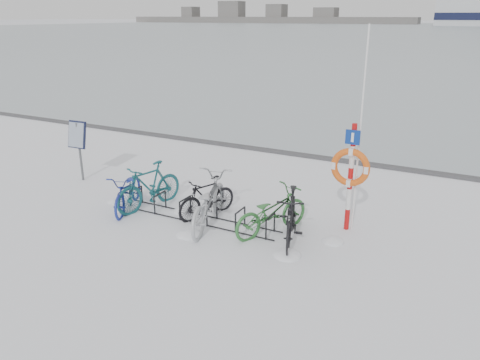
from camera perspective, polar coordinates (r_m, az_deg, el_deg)
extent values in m
plane|color=white|center=(10.85, -5.06, -4.81)|extent=(900.00, 900.00, 0.00)
cube|color=#A1ADB6|center=(163.44, 26.70, 15.94)|extent=(400.00, 298.00, 0.02)
cube|color=#3F3F42|center=(15.81, 6.44, 3.20)|extent=(400.00, 0.25, 0.10)
cylinder|color=black|center=(11.61, -13.22, -2.42)|extent=(0.04, 0.04, 0.44)
cylinder|color=black|center=(11.92, -11.86, -1.73)|extent=(0.04, 0.04, 0.44)
cylinder|color=black|center=(11.69, -12.61, -1.07)|extent=(0.04, 0.44, 0.04)
cylinder|color=black|center=(11.18, -10.39, -3.08)|extent=(0.04, 0.04, 0.44)
cylinder|color=black|center=(11.50, -9.06, -2.35)|extent=(0.04, 0.04, 0.44)
cylinder|color=black|center=(11.26, -9.78, -1.67)|extent=(0.04, 0.44, 0.04)
cylinder|color=black|center=(10.78, -7.34, -3.79)|extent=(0.04, 0.04, 0.44)
cylinder|color=black|center=(11.11, -6.06, -3.00)|extent=(0.04, 0.04, 0.44)
cylinder|color=black|center=(10.86, -6.74, -2.32)|extent=(0.04, 0.44, 0.04)
cylinder|color=black|center=(10.41, -4.07, -4.53)|extent=(0.04, 0.04, 0.44)
cylinder|color=black|center=(10.76, -2.85, -3.69)|extent=(0.04, 0.04, 0.44)
cylinder|color=black|center=(10.50, -3.47, -3.00)|extent=(0.04, 0.44, 0.04)
cylinder|color=black|center=(10.08, -0.56, -5.31)|extent=(0.04, 0.04, 0.44)
cylinder|color=black|center=(10.44, 0.58, -4.41)|extent=(0.04, 0.04, 0.44)
cylinder|color=black|center=(10.17, 0.02, -3.72)|extent=(0.04, 0.44, 0.04)
cylinder|color=black|center=(9.80, 3.19, -6.12)|extent=(0.04, 0.04, 0.44)
cylinder|color=black|center=(10.16, 4.22, -5.16)|extent=(0.04, 0.04, 0.44)
cylinder|color=black|center=(9.89, 3.74, -4.47)|extent=(0.04, 0.44, 0.04)
cylinder|color=black|center=(10.67, -5.70, -5.14)|extent=(4.00, 0.03, 0.03)
cylinder|color=black|center=(11.01, -4.45, -4.30)|extent=(4.00, 0.03, 0.03)
cylinder|color=#595B5E|center=(13.85, -18.93, 3.25)|extent=(0.06, 0.06, 1.66)
cube|color=black|center=(13.71, -19.25, 5.25)|extent=(0.58, 0.24, 0.75)
cube|color=#8C99AD|center=(13.68, -19.37, 5.21)|extent=(0.52, 0.18, 0.67)
cylinder|color=#AD0D0E|center=(10.52, 12.90, -4.65)|extent=(0.11, 0.11, 0.47)
cylinder|color=silver|center=(10.34, 13.10, -2.26)|extent=(0.11, 0.11, 0.47)
cylinder|color=#AD0D0E|center=(10.18, 13.30, 0.21)|extent=(0.11, 0.11, 0.47)
cylinder|color=silver|center=(10.03, 13.51, 2.76)|extent=(0.11, 0.11, 0.47)
cylinder|color=#AD0D0E|center=(9.91, 13.72, 5.37)|extent=(0.11, 0.11, 0.47)
torus|color=#DB5614|center=(10.01, 13.28, 1.51)|extent=(0.83, 0.14, 0.83)
cube|color=navy|center=(9.85, 13.59, 5.09)|extent=(0.30, 0.03, 0.30)
cylinder|color=silver|center=(9.93, 14.40, 5.47)|extent=(0.04, 0.04, 4.29)
cube|color=#525252|center=(296.16, 2.59, 18.92)|extent=(180.00, 12.00, 3.50)
cube|color=#525252|center=(310.05, -2.74, 19.63)|extent=(24.00, 10.00, 8.00)
cube|color=#525252|center=(284.75, 8.40, 19.38)|extent=(20.00, 10.00, 6.00)
imported|color=navy|center=(11.57, -13.49, -1.14)|extent=(1.29, 1.94, 0.96)
imported|color=#154F57|center=(11.49, -11.03, -0.59)|extent=(0.97, 1.98, 1.15)
imported|color=black|center=(10.86, -4.05, -1.99)|extent=(1.01, 1.65, 0.96)
imported|color=#A3A6AB|center=(10.35, -3.91, -2.45)|extent=(1.29, 2.37, 1.18)
imported|color=#2D6C31|center=(10.03, 3.85, -3.69)|extent=(1.45, 2.04, 1.02)
imported|color=black|center=(9.66, 6.25, -4.33)|extent=(1.06, 1.96, 1.13)
ellipsoid|color=white|center=(10.80, -0.46, -4.84)|extent=(0.32, 0.32, 0.11)
ellipsoid|color=white|center=(11.32, -7.11, -3.82)|extent=(0.42, 0.42, 0.15)
ellipsoid|color=white|center=(9.32, 5.83, -9.14)|extent=(0.55, 0.55, 0.19)
ellipsoid|color=white|center=(11.70, -13.81, -3.47)|extent=(0.52, 0.52, 0.18)
ellipsoid|color=white|center=(10.57, 2.03, -5.41)|extent=(0.44, 0.44, 0.16)
ellipsoid|color=white|center=(9.99, 11.24, -7.36)|extent=(0.47, 0.47, 0.17)
ellipsoid|color=white|center=(10.13, -6.21, -6.67)|extent=(0.55, 0.55, 0.19)
ellipsoid|color=white|center=(12.20, -14.99, -2.60)|extent=(0.37, 0.37, 0.13)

